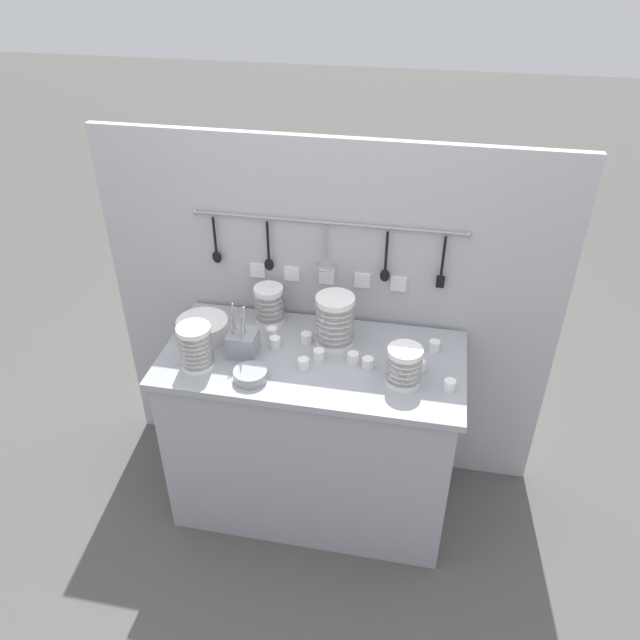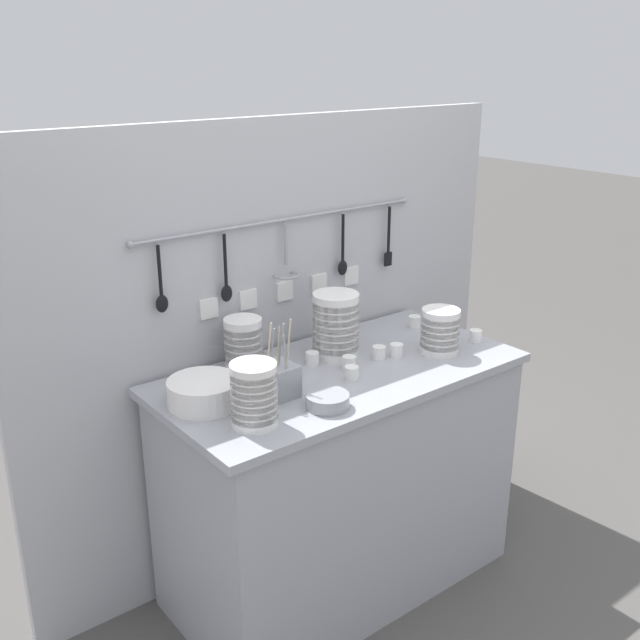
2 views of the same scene
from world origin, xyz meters
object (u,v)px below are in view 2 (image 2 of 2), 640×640
(plate_stack, at_px, (204,392))
(cup_edge_far, at_px, (476,336))
(cup_mid_row, at_px, (397,350))
(cup_centre, at_px, (379,352))
(cup_beside_plates, at_px, (293,373))
(cup_back_left, at_px, (274,368))
(bowl_stack_back_corner, at_px, (440,331))
(cup_back_right, at_px, (433,335))
(bowl_stack_nested_right, at_px, (254,394))
(cup_by_caddy, at_px, (352,373))
(cup_edge_near, at_px, (415,322))
(cup_front_left, at_px, (312,358))
(steel_mixing_bowl, at_px, (327,401))
(cutlery_caddy, at_px, (276,380))
(cup_front_right, at_px, (349,363))
(bowl_stack_wide_centre, at_px, (243,343))
(bowl_stack_tall_left, at_px, (336,324))

(plate_stack, height_order, cup_edge_far, plate_stack)
(cup_mid_row, bearing_deg, cup_centre, 161.08)
(cup_beside_plates, height_order, cup_centre, same)
(plate_stack, relative_size, cup_back_left, 4.77)
(bowl_stack_back_corner, height_order, plate_stack, bowl_stack_back_corner)
(cup_back_right, bearing_deg, bowl_stack_nested_right, -170.76)
(cup_by_caddy, bearing_deg, cup_back_right, 9.46)
(cup_edge_near, distance_m, cup_back_right, 0.16)
(cup_front_left, bearing_deg, cup_beside_plates, -155.25)
(steel_mixing_bowl, distance_m, cup_beside_plates, 0.24)
(cup_by_caddy, bearing_deg, bowl_stack_nested_right, -171.01)
(cutlery_caddy, xyz_separation_m, cup_front_right, (0.32, 0.02, -0.03))
(bowl_stack_wide_centre, relative_size, bowl_stack_back_corner, 1.08)
(cutlery_caddy, distance_m, cup_centre, 0.47)
(plate_stack, bearing_deg, steel_mixing_bowl, -41.04)
(cup_beside_plates, xyz_separation_m, cup_edge_near, (0.68, 0.11, 0.00))
(bowl_stack_tall_left, height_order, cup_edge_far, bowl_stack_tall_left)
(cup_mid_row, height_order, cup_edge_near, same)
(bowl_stack_tall_left, bearing_deg, cup_centre, -51.52)
(cup_back_left, bearing_deg, cup_front_left, -3.98)
(cup_centre, height_order, cup_front_right, same)
(cup_front_left, height_order, cup_mid_row, same)
(bowl_stack_tall_left, bearing_deg, bowl_stack_nested_right, -152.89)
(cutlery_caddy, height_order, cup_front_right, cutlery_caddy)
(cup_back_right, bearing_deg, cup_edge_near, 70.41)
(bowl_stack_wide_centre, bearing_deg, plate_stack, -146.08)
(bowl_stack_nested_right, xyz_separation_m, cup_front_left, (0.41, 0.25, -0.07))
(steel_mixing_bowl, bearing_deg, cup_centre, 26.05)
(cup_edge_far, height_order, cup_front_right, same)
(cup_beside_plates, distance_m, cup_front_left, 0.14)
(bowl_stack_nested_right, relative_size, cup_mid_row, 4.08)
(cutlery_caddy, height_order, cup_by_caddy, cutlery_caddy)
(bowl_stack_nested_right, height_order, bowl_stack_back_corner, bowl_stack_nested_right)
(bowl_stack_tall_left, distance_m, cup_centre, 0.19)
(bowl_stack_back_corner, xyz_separation_m, cup_front_right, (-0.36, 0.09, -0.06))
(cup_beside_plates, distance_m, cup_edge_far, 0.76)
(bowl_stack_nested_right, distance_m, cup_edge_near, 1.01)
(bowl_stack_nested_right, distance_m, steel_mixing_bowl, 0.26)
(cup_beside_plates, bearing_deg, cup_front_right, -14.02)
(cup_front_left, bearing_deg, cup_edge_far, -18.48)
(cup_by_caddy, bearing_deg, cup_centre, 21.60)
(cup_back_right, bearing_deg, cup_centre, -179.74)
(cutlery_caddy, xyz_separation_m, cup_beside_plates, (0.12, 0.07, -0.03))
(cup_back_left, xyz_separation_m, cup_front_left, (0.16, -0.01, 0.00))
(cup_centre, relative_size, cup_edge_far, 1.00)
(cup_by_caddy, height_order, cup_edge_far, same)
(cup_edge_far, bearing_deg, cup_back_left, 164.32)
(cup_front_left, relative_size, cup_front_right, 1.00)
(bowl_stack_wide_centre, xyz_separation_m, cup_back_left, (0.04, -0.12, -0.07))
(cup_edge_near, bearing_deg, cutlery_caddy, -167.44)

